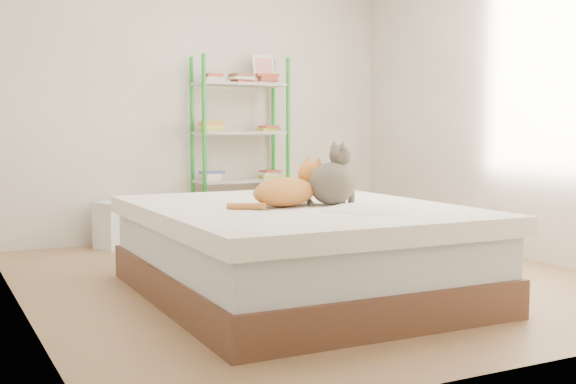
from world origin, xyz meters
TOP-DOWN VIEW (x-y plane):
  - room at (0.00, 0.00)m, footprint 3.81×4.21m
  - bed at (-0.33, -0.43)m, footprint 1.81×2.25m
  - orange_cat at (-0.44, -0.50)m, footprint 0.62×0.46m
  - grey_cat at (-0.12, -0.53)m, footprint 0.38×0.33m
  - shelf_unit at (0.31, 1.88)m, footprint 0.88×0.36m
  - cardboard_box at (0.52, 0.82)m, footprint 0.62×0.66m
  - white_bin at (-0.88, 1.85)m, footprint 0.44×0.42m

SIDE VIEW (x-z plane):
  - cardboard_box at x=0.52m, z-range -0.02..0.37m
  - white_bin at x=-0.88m, z-range 0.00..0.41m
  - bed at x=-0.33m, z-range 0.00..0.57m
  - orange_cat at x=-0.44m, z-range 0.57..0.79m
  - grey_cat at x=-0.12m, z-range 0.57..0.95m
  - shelf_unit at x=0.31m, z-range -0.04..1.70m
  - room at x=0.00m, z-range 0.00..2.61m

